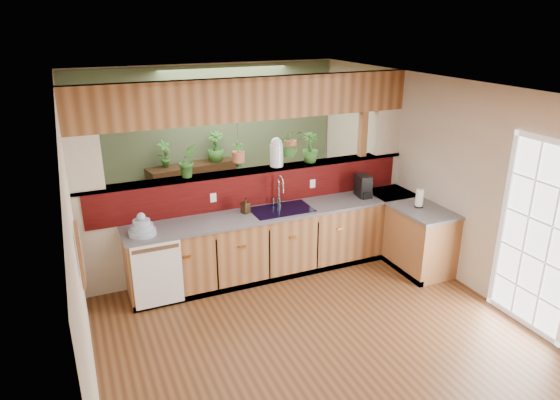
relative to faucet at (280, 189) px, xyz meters
name	(u,v)px	position (x,y,z in m)	size (l,w,h in m)	color
ground	(295,309)	(-0.29, -1.13, -1.13)	(4.60, 7.00, 0.01)	#533119
ceiling	(298,91)	(-0.29, -1.13, 1.47)	(4.60, 7.00, 0.01)	brown
wall_back	(209,141)	(-0.29, 2.37, 0.17)	(4.60, 0.02, 2.60)	beige
wall_left	(76,244)	(-2.59, -1.13, 0.17)	(0.02, 7.00, 2.60)	beige
wall_right	(457,183)	(2.01, -1.13, 0.17)	(0.02, 7.00, 2.60)	beige
pass_through_partition	(256,183)	(-0.26, 0.21, 0.06)	(4.60, 0.21, 2.60)	beige
pass_through_ledge	(253,170)	(-0.29, 0.22, 0.24)	(4.60, 0.21, 0.04)	brown
header_beam	(252,99)	(-0.29, 0.22, 1.19)	(4.60, 0.15, 0.55)	brown
sage_backwall	(210,141)	(-0.29, 2.35, 0.17)	(4.55, 0.02, 2.55)	#4B5C3F
countertop	(323,236)	(0.55, -0.27, -0.68)	(4.14, 1.52, 0.90)	brown
dishwasher	(158,275)	(-1.77, -0.47, -0.67)	(0.58, 0.03, 0.82)	white
navy_sink	(282,215)	(-0.04, -0.16, -0.31)	(0.82, 0.50, 0.18)	black
french_door	(537,240)	(1.98, -2.43, -0.08)	(0.06, 1.02, 2.16)	white
framed_print	(80,254)	(-2.56, -1.93, 0.42)	(0.04, 0.35, 0.45)	brown
faucet	(280,189)	(0.00, 0.00, 0.00)	(0.19, 0.19, 0.43)	#B7B7B2
dish_stack	(142,228)	(-1.87, -0.26, -0.14)	(0.32, 0.32, 0.28)	#8FA1B9
soap_dispenser	(245,205)	(-0.52, -0.08, -0.12)	(0.10, 0.10, 0.21)	#382614
coffee_maker	(363,187)	(1.23, -0.15, -0.09)	(0.17, 0.28, 0.31)	black
paper_towel	(419,198)	(1.70, -0.80, -0.11)	(0.12, 0.12, 0.26)	black
glass_jar	(276,152)	(0.05, 0.22, 0.46)	(0.18, 0.18, 0.40)	silver
ledge_plant_left	(188,161)	(-1.17, 0.22, 0.48)	(0.24, 0.19, 0.43)	#295B1F
ledge_plant_right	(310,148)	(0.56, 0.22, 0.47)	(0.23, 0.23, 0.42)	#295B1F
hanging_plant_a	(238,146)	(-0.50, 0.22, 0.60)	(0.21, 0.16, 0.54)	brown
hanging_plant_b	(291,132)	(0.26, 0.22, 0.72)	(0.39, 0.36, 0.48)	brown
shelving_console	(194,192)	(-0.68, 2.12, -0.63)	(1.51, 0.40, 1.00)	black
shelf_plant_a	(164,154)	(-1.12, 2.12, 0.10)	(0.24, 0.16, 0.45)	#295B1F
shelf_plant_b	(215,147)	(-0.26, 2.12, 0.13)	(0.29, 0.29, 0.51)	#295B1F
floor_plant	(286,205)	(0.64, 1.18, -0.73)	(0.71, 0.62, 0.79)	#295B1F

